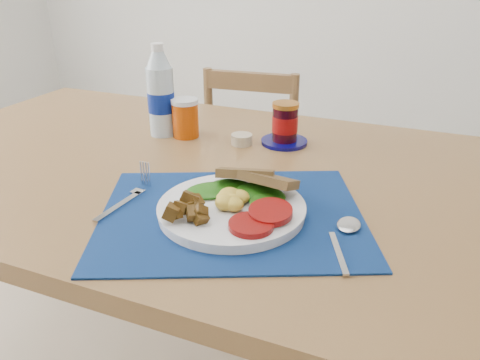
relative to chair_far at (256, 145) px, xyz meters
The scene contains 10 objects.
table 0.75m from the chair_far, 85.36° to the right, with size 1.40×0.90×0.75m.
chair_far is the anchor object (origin of this frame).
placemat 0.99m from the chair_far, 72.30° to the right, with size 0.47×0.37×0.00m, color black.
breakfast_plate 0.99m from the chair_far, 72.66° to the right, with size 0.26×0.26×0.06m.
fork 0.96m from the chair_far, 84.69° to the right, with size 0.03×0.18×0.00m.
spoon 1.06m from the chair_far, 61.32° to the right, with size 0.06×0.17×0.01m.
water_bottle 0.67m from the chair_far, 94.86° to the right, with size 0.07×0.07×0.24m.
juice_glass 0.64m from the chair_far, 88.51° to the right, with size 0.07×0.07×0.09m, color #B73F04.
ramekin 0.65m from the chair_far, 73.22° to the right, with size 0.05×0.05×0.03m, color tan.
jam_on_saucer 0.65m from the chair_far, 62.82° to the right, with size 0.12×0.12×0.11m.
Camera 1 is at (0.53, -0.66, 1.17)m, focal length 35.00 mm.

